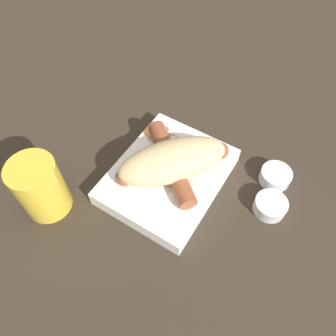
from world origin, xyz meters
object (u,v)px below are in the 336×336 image
object	(u,v)px
food_tray	(168,176)
condiment_cup_near	(270,206)
sausage	(174,164)
drink_glass	(40,188)
bread_roll	(173,161)
condiment_cup_far	(275,177)

from	to	relation	value
food_tray	condiment_cup_near	distance (m)	0.18
sausage	drink_glass	bearing A→B (deg)	135.80
sausage	drink_glass	xyz separation A→B (m)	(-0.15, 0.15, 0.01)
food_tray	bread_roll	xyz separation A→B (m)	(0.01, -0.01, 0.04)
drink_glass	condiment_cup_near	bearing A→B (deg)	-59.62
bread_roll	sausage	distance (m)	0.01
food_tray	condiment_cup_near	xyz separation A→B (m)	(0.04, -0.17, -0.00)
bread_roll	sausage	xyz separation A→B (m)	(0.00, 0.00, -0.01)
bread_roll	condiment_cup_near	distance (m)	0.18
condiment_cup_far	condiment_cup_near	bearing A→B (deg)	-166.42
sausage	drink_glass	world-z (taller)	drink_glass
sausage	condiment_cup_near	world-z (taller)	sausage
bread_roll	condiment_cup_near	xyz separation A→B (m)	(0.04, -0.17, -0.05)
condiment_cup_near	food_tray	bearing A→B (deg)	103.58
food_tray	bread_roll	size ratio (longest dim) A/B	1.12
food_tray	bread_roll	bearing A→B (deg)	-40.81
sausage	food_tray	bearing A→B (deg)	152.90
bread_roll	sausage	size ratio (longest dim) A/B	1.20
food_tray	drink_glass	distance (m)	0.21
sausage	condiment_cup_far	world-z (taller)	sausage
condiment_cup_far	drink_glass	xyz separation A→B (m)	(-0.25, 0.30, 0.04)
bread_roll	condiment_cup_far	bearing A→B (deg)	-58.05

